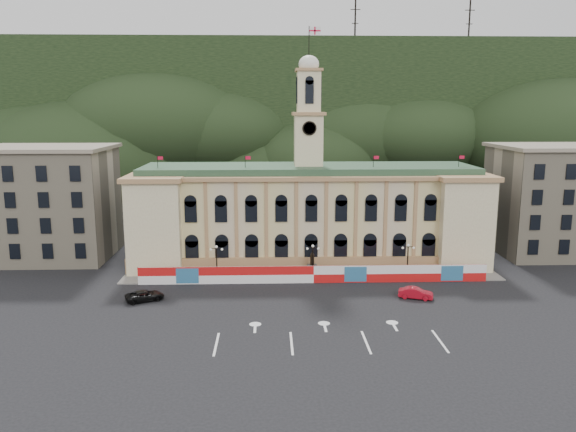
{
  "coord_description": "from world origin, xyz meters",
  "views": [
    {
      "loc": [
        -6.23,
        -62.09,
        24.58
      ],
      "look_at": [
        -3.58,
        18.0,
        9.22
      ],
      "focal_mm": 35.0,
      "sensor_mm": 36.0,
      "label": 1
    }
  ],
  "objects_px": {
    "red_sedan": "(416,293)",
    "black_suv": "(145,296)",
    "statue": "(312,269)",
    "lamp_center": "(313,258)"
  },
  "relations": [
    {
      "from": "statue",
      "to": "black_suv",
      "type": "height_order",
      "value": "statue"
    },
    {
      "from": "black_suv",
      "to": "lamp_center",
      "type": "bearing_deg",
      "value": -93.06
    },
    {
      "from": "red_sedan",
      "to": "black_suv",
      "type": "bearing_deg",
      "value": 107.76
    },
    {
      "from": "lamp_center",
      "to": "black_suv",
      "type": "height_order",
      "value": "lamp_center"
    },
    {
      "from": "red_sedan",
      "to": "lamp_center",
      "type": "bearing_deg",
      "value": 72.7
    },
    {
      "from": "red_sedan",
      "to": "black_suv",
      "type": "xyz_separation_m",
      "value": [
        -35.45,
        0.3,
        -0.05
      ]
    },
    {
      "from": "lamp_center",
      "to": "red_sedan",
      "type": "relative_size",
      "value": 1.09
    },
    {
      "from": "lamp_center",
      "to": "statue",
      "type": "bearing_deg",
      "value": 90.0
    },
    {
      "from": "lamp_center",
      "to": "black_suv",
      "type": "distance_m",
      "value": 24.36
    },
    {
      "from": "statue",
      "to": "red_sedan",
      "type": "distance_m",
      "value": 16.47
    }
  ]
}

